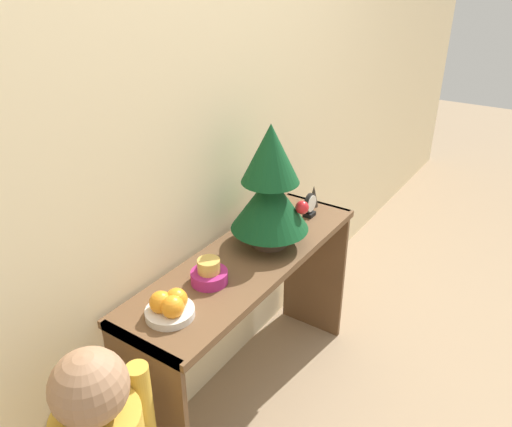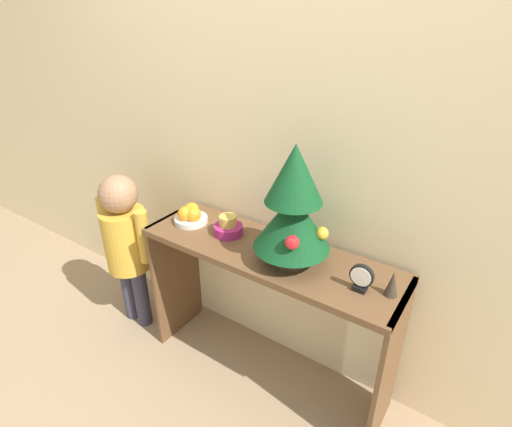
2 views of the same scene
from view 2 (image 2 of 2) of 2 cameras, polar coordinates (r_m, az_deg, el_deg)
ground_plane at (r=2.15m, az=-1.60°, el=-24.58°), size 12.00×12.00×0.00m
back_wall at (r=1.73m, az=6.04°, el=12.43°), size 7.00×0.05×2.50m
console_table at (r=1.85m, az=1.54°, el=-9.70°), size 1.20×0.37×0.75m
mini_tree at (r=1.56m, az=5.34°, el=0.89°), size 0.32×0.32×0.51m
fruit_bowl at (r=1.98m, az=-9.35°, el=-0.26°), size 0.16×0.16×0.09m
singing_bowl at (r=1.86m, az=-3.99°, el=-1.97°), size 0.14×0.14×0.09m
desk_clock at (r=1.54m, az=14.81°, el=-8.93°), size 0.09×0.04×0.11m
figurine at (r=1.56m, az=18.89°, el=-9.45°), size 0.05×0.05×0.10m
child_figure at (r=2.30m, az=-18.12°, el=-3.31°), size 0.37×0.24×0.94m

